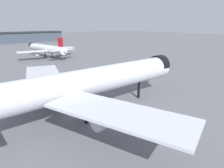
# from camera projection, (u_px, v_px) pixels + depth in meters

# --- Properties ---
(ground) EXTENTS (900.00, 900.00, 0.00)m
(ground) POSITION_uv_depth(u_px,v_px,m) (72.00, 117.00, 50.64)
(ground) COLOR slate
(airliner_near_gate) EXTENTS (67.70, 61.87, 19.58)m
(airliner_near_gate) POSITION_uv_depth(u_px,v_px,m) (86.00, 83.00, 49.05)
(airliner_near_gate) COLOR silver
(airliner_near_gate) RESTS_ON ground
(airliner_far_taxiway) EXTENTS (42.63, 47.12, 14.23)m
(airliner_far_taxiway) POSITION_uv_depth(u_px,v_px,m) (47.00, 49.00, 135.15)
(airliner_far_taxiway) COLOR silver
(airliner_far_taxiway) RESTS_ON ground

